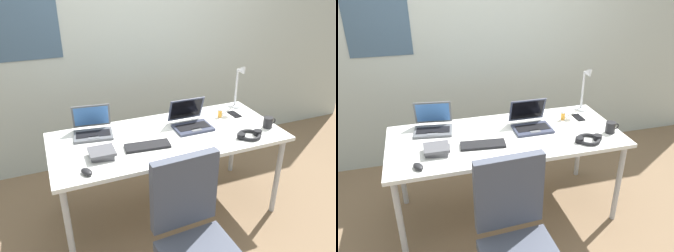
% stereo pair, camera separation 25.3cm
% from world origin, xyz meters
% --- Properties ---
extents(ground_plane, '(12.00, 12.00, 0.00)m').
position_xyz_m(ground_plane, '(0.00, 0.00, 0.00)').
color(ground_plane, '#7A6047').
extents(wall_back, '(6.00, 0.13, 2.60)m').
position_xyz_m(wall_back, '(-0.00, 1.10, 1.30)').
color(wall_back, '#B2BCB7').
rests_on(wall_back, ground_plane).
extents(desk, '(1.80, 0.80, 0.74)m').
position_xyz_m(desk, '(0.00, 0.00, 0.68)').
color(desk, white).
rests_on(desk, ground_plane).
extents(desk_lamp, '(0.12, 0.18, 0.40)m').
position_xyz_m(desk_lamp, '(0.80, 0.28, 0.94)').
color(desk_lamp, silver).
rests_on(desk_lamp, desk).
extents(laptop_center, '(0.30, 0.28, 0.22)m').
position_xyz_m(laptop_center, '(0.23, 0.07, 0.78)').
color(laptop_center, '#33384C').
rests_on(laptop_center, desk).
extents(laptop_front_left, '(0.33, 0.29, 0.22)m').
position_xyz_m(laptop_front_left, '(-0.54, 0.24, 0.78)').
color(laptop_front_left, '#515459').
rests_on(laptop_front_left, desk).
extents(external_keyboard, '(0.34, 0.15, 0.02)m').
position_xyz_m(external_keyboard, '(-0.21, -0.12, 0.75)').
color(external_keyboard, black).
rests_on(external_keyboard, desk).
extents(computer_mouse, '(0.09, 0.11, 0.03)m').
position_xyz_m(computer_mouse, '(-0.68, -0.30, 0.76)').
color(computer_mouse, black).
rests_on(computer_mouse, desk).
extents(cell_phone, '(0.07, 0.14, 0.01)m').
position_xyz_m(cell_phone, '(0.69, 0.14, 0.74)').
color(cell_phone, black).
rests_on(cell_phone, desk).
extents(headphones, '(0.21, 0.18, 0.04)m').
position_xyz_m(headphones, '(0.57, -0.26, 0.76)').
color(headphones, black).
rests_on(headphones, desk).
extents(pill_bottle, '(0.04, 0.04, 0.08)m').
position_xyz_m(pill_bottle, '(0.55, 0.15, 0.78)').
color(pill_bottle, gold).
rests_on(pill_bottle, desk).
extents(book_stack, '(0.19, 0.17, 0.06)m').
position_xyz_m(book_stack, '(-0.54, -0.13, 0.77)').
color(book_stack, '#4C4C51').
rests_on(book_stack, desk).
extents(coffee_mug, '(0.11, 0.08, 0.09)m').
position_xyz_m(coffee_mug, '(0.81, -0.17, 0.78)').
color(coffee_mug, black).
rests_on(coffee_mug, desk).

